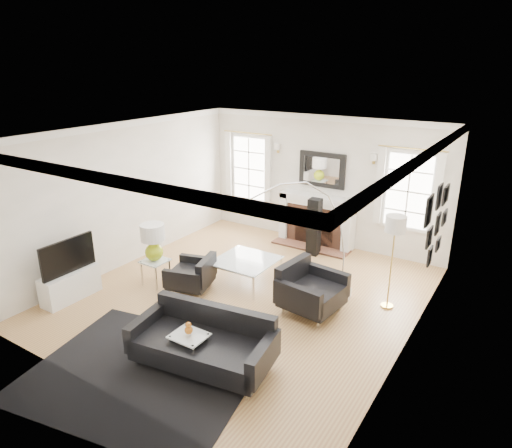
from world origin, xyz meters
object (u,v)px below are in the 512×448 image
Objects in this scene: sofa at (205,342)px; gourd_lamp at (153,240)px; fireplace at (316,221)px; armchair_right at (309,290)px; coffee_table at (246,261)px; arc_floor_lamp at (295,238)px; armchair_left at (193,275)px.

gourd_lamp reaches higher than sofa.
fireplace is 1.60× the size of armchair_right.
fireplace reaches higher than sofa.
fireplace is 2.41m from coffee_table.
sofa is at bearing -82.58° from fireplace.
fireplace is at bearing 83.73° from coffee_table.
armchair_right reaches higher than sofa.
armchair_right is 0.87m from arc_floor_lamp.
sofa is at bearing -69.07° from coffee_table.
fireplace is 4.72m from sofa.
sofa reaches higher than armchair_left.
fireplace reaches higher than armchair_left.
fireplace is 0.78× the size of arc_floor_lamp.
gourd_lamp is at bearing -166.92° from armchair_right.
coffee_table is 1.35m from arc_floor_lamp.
gourd_lamp is (-0.73, -0.18, 0.57)m from armchair_left.
arc_floor_lamp is (0.22, 2.06, 0.85)m from sofa.
arc_floor_lamp is at bearing -11.53° from coffee_table.
arc_floor_lamp reaches higher than coffee_table.
gourd_lamp reaches higher than armchair_left.
sofa is 2.44m from coffee_table.
sofa is 2.08× the size of armchair_left.
sofa is 2.90× the size of gourd_lamp.
coffee_table is at bearing -96.27° from fireplace.
fireplace is 1.66× the size of coffee_table.
armchair_left is at bearing -105.55° from fireplace.
armchair_right reaches higher than armchair_left.
armchair_left is at bearing -167.17° from armchair_right.
armchair_right is at bearing 74.91° from sofa.
armchair_right is 0.49× the size of arc_floor_lamp.
armchair_left is 0.90× the size of armchair_right.
armchair_left is at bearing -163.01° from arc_floor_lamp.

